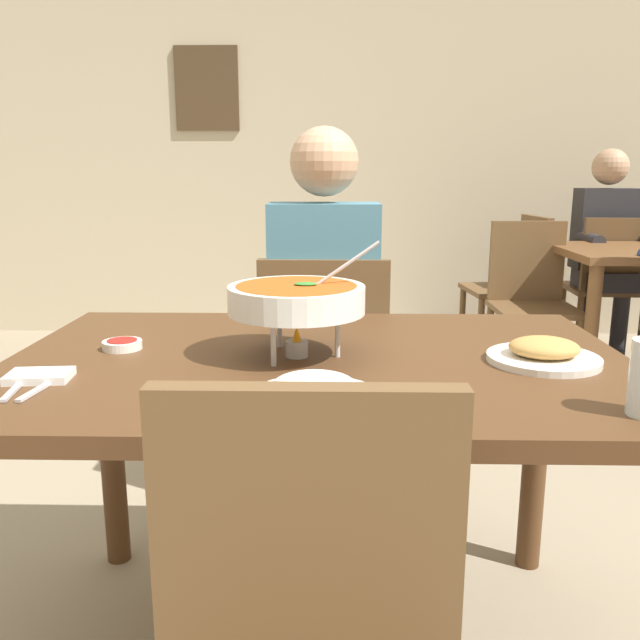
{
  "coord_description": "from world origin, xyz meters",
  "views": [
    {
      "loc": [
        0.04,
        -1.41,
        1.17
      ],
      "look_at": [
        0.0,
        0.15,
        0.82
      ],
      "focal_mm": 36.88,
      "sensor_mm": 36.0,
      "label": 1
    }
  ],
  "objects_px": {
    "chair_bg_window": "(517,278)",
    "curry_bowl": "(297,299)",
    "diner_main": "(324,299)",
    "sauce_dish": "(122,344)",
    "chair_diner_main": "(324,369)",
    "chair_bg_corner": "(530,293)",
    "patron_bg_right": "(606,241)",
    "appetizer_plate": "(544,353)",
    "dining_table_main": "(318,401)",
    "chair_bg_right": "(609,280)",
    "rice_plate": "(313,392)"
  },
  "relations": [
    {
      "from": "diner_main",
      "to": "chair_bg_window",
      "type": "relative_size",
      "value": 1.46
    },
    {
      "from": "dining_table_main",
      "to": "sauce_dish",
      "type": "distance_m",
      "value": 0.47
    },
    {
      "from": "appetizer_plate",
      "to": "chair_bg_corner",
      "type": "height_order",
      "value": "chair_bg_corner"
    },
    {
      "from": "appetizer_plate",
      "to": "chair_bg_window",
      "type": "distance_m",
      "value": 2.89
    },
    {
      "from": "chair_diner_main",
      "to": "appetizer_plate",
      "type": "height_order",
      "value": "chair_diner_main"
    },
    {
      "from": "chair_diner_main",
      "to": "chair_bg_corner",
      "type": "xyz_separation_m",
      "value": [
        1.13,
        1.49,
        0.0
      ]
    },
    {
      "from": "curry_bowl",
      "to": "patron_bg_right",
      "type": "xyz_separation_m",
      "value": [
        1.78,
        2.74,
        -0.15
      ]
    },
    {
      "from": "chair_bg_right",
      "to": "sauce_dish",
      "type": "bearing_deg",
      "value": -129.86
    },
    {
      "from": "chair_bg_right",
      "to": "chair_bg_corner",
      "type": "xyz_separation_m",
      "value": [
        -0.63,
        -0.47,
        0.0
      ]
    },
    {
      "from": "rice_plate",
      "to": "chair_bg_corner",
      "type": "relative_size",
      "value": 0.27
    },
    {
      "from": "chair_bg_corner",
      "to": "dining_table_main",
      "type": "bearing_deg",
      "value": -116.83
    },
    {
      "from": "chair_bg_window",
      "to": "patron_bg_right",
      "type": "bearing_deg",
      "value": -0.8
    },
    {
      "from": "chair_diner_main",
      "to": "diner_main",
      "type": "distance_m",
      "value": 0.24
    },
    {
      "from": "appetizer_plate",
      "to": "sauce_dish",
      "type": "height_order",
      "value": "appetizer_plate"
    },
    {
      "from": "dining_table_main",
      "to": "chair_bg_window",
      "type": "bearing_deg",
      "value": 66.57
    },
    {
      "from": "sauce_dish",
      "to": "dining_table_main",
      "type": "bearing_deg",
      "value": -6.78
    },
    {
      "from": "appetizer_plate",
      "to": "patron_bg_right",
      "type": "xyz_separation_m",
      "value": [
        1.25,
        2.78,
        -0.04
      ]
    },
    {
      "from": "sauce_dish",
      "to": "chair_bg_right",
      "type": "distance_m",
      "value": 3.46
    },
    {
      "from": "appetizer_plate",
      "to": "chair_bg_right",
      "type": "xyz_separation_m",
      "value": [
        1.27,
        2.74,
        -0.28
      ]
    },
    {
      "from": "chair_diner_main",
      "to": "appetizer_plate",
      "type": "relative_size",
      "value": 3.75
    },
    {
      "from": "chair_bg_window",
      "to": "patron_bg_right",
      "type": "height_order",
      "value": "patron_bg_right"
    },
    {
      "from": "curry_bowl",
      "to": "patron_bg_right",
      "type": "bearing_deg",
      "value": 57.02
    },
    {
      "from": "diner_main",
      "to": "curry_bowl",
      "type": "xyz_separation_m",
      "value": [
        -0.05,
        -0.77,
        0.15
      ]
    },
    {
      "from": "dining_table_main",
      "to": "patron_bg_right",
      "type": "height_order",
      "value": "patron_bg_right"
    },
    {
      "from": "curry_bowl",
      "to": "chair_diner_main",
      "type": "bearing_deg",
      "value": 86.31
    },
    {
      "from": "appetizer_plate",
      "to": "sauce_dish",
      "type": "relative_size",
      "value": 2.67
    },
    {
      "from": "dining_table_main",
      "to": "chair_bg_window",
      "type": "distance_m",
      "value": 3.01
    },
    {
      "from": "diner_main",
      "to": "sauce_dish",
      "type": "height_order",
      "value": "diner_main"
    },
    {
      "from": "chair_diner_main",
      "to": "dining_table_main",
      "type": "bearing_deg",
      "value": -90.0
    },
    {
      "from": "chair_bg_corner",
      "to": "chair_bg_window",
      "type": "distance_m",
      "value": 0.53
    },
    {
      "from": "diner_main",
      "to": "sauce_dish",
      "type": "xyz_separation_m",
      "value": [
        -0.46,
        -0.72,
        0.03
      ]
    },
    {
      "from": "dining_table_main",
      "to": "curry_bowl",
      "type": "relative_size",
      "value": 4.13
    },
    {
      "from": "chair_diner_main",
      "to": "patron_bg_right",
      "type": "relative_size",
      "value": 0.69
    },
    {
      "from": "chair_bg_corner",
      "to": "patron_bg_right",
      "type": "distance_m",
      "value": 0.83
    },
    {
      "from": "chair_diner_main",
      "to": "rice_plate",
      "type": "height_order",
      "value": "chair_diner_main"
    },
    {
      "from": "chair_bg_window",
      "to": "diner_main",
      "type": "bearing_deg",
      "value": -121.14
    },
    {
      "from": "diner_main",
      "to": "rice_plate",
      "type": "relative_size",
      "value": 5.46
    },
    {
      "from": "diner_main",
      "to": "curry_bowl",
      "type": "bearing_deg",
      "value": -93.53
    },
    {
      "from": "dining_table_main",
      "to": "appetizer_plate",
      "type": "distance_m",
      "value": 0.5
    },
    {
      "from": "rice_plate",
      "to": "appetizer_plate",
      "type": "distance_m",
      "value": 0.56
    },
    {
      "from": "dining_table_main",
      "to": "chair_bg_right",
      "type": "xyz_separation_m",
      "value": [
        1.76,
        2.71,
        -0.15
      ]
    },
    {
      "from": "dining_table_main",
      "to": "diner_main",
      "type": "height_order",
      "value": "diner_main"
    },
    {
      "from": "dining_table_main",
      "to": "chair_bg_corner",
      "type": "distance_m",
      "value": 2.51
    },
    {
      "from": "rice_plate",
      "to": "sauce_dish",
      "type": "relative_size",
      "value": 2.67
    },
    {
      "from": "chair_bg_window",
      "to": "curry_bowl",
      "type": "bearing_deg",
      "value": -114.3
    },
    {
      "from": "diner_main",
      "to": "rice_plate",
      "type": "distance_m",
      "value": 1.08
    },
    {
      "from": "dining_table_main",
      "to": "diner_main",
      "type": "bearing_deg",
      "value": 90.0
    },
    {
      "from": "dining_table_main",
      "to": "chair_diner_main",
      "type": "height_order",
      "value": "chair_diner_main"
    },
    {
      "from": "appetizer_plate",
      "to": "chair_bg_right",
      "type": "bearing_deg",
      "value": 65.1
    },
    {
      "from": "chair_diner_main",
      "to": "appetizer_plate",
      "type": "bearing_deg",
      "value": -58.0
    }
  ]
}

